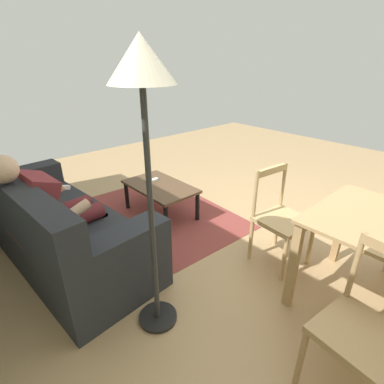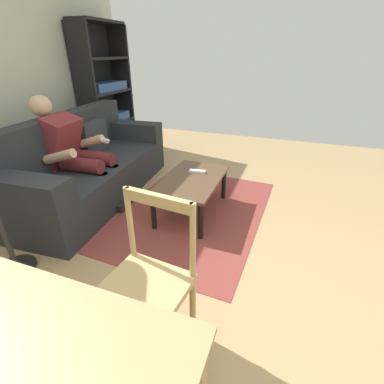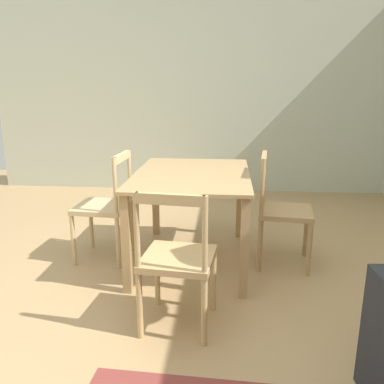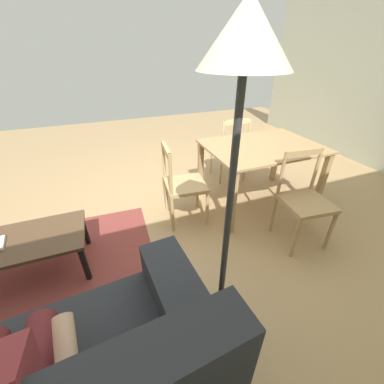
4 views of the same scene
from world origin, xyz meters
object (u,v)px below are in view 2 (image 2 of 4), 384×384
at_px(person_lounging, 73,151).
at_px(couch, 88,168).
at_px(coffee_table, 192,183).
at_px(dining_chair_facing_couch, 146,286).
at_px(tv_remote, 197,171).
at_px(bookshelf, 106,101).

bearing_deg(person_lounging, couch, -5.23).
distance_m(person_lounging, coffee_table, 1.30).
height_order(coffee_table, dining_chair_facing_couch, dining_chair_facing_couch).
bearing_deg(coffee_table, couch, 91.25).
bearing_deg(tv_remote, dining_chair_facing_couch, -177.48).
distance_m(person_lounging, dining_chair_facing_couch, 2.01).
bearing_deg(person_lounging, dining_chair_facing_couch, -129.54).
height_order(person_lounging, coffee_table, person_lounging).
bearing_deg(tv_remote, bookshelf, 50.12).
bearing_deg(coffee_table, person_lounging, 98.28).
height_order(person_lounging, tv_remote, person_lounging).
bearing_deg(dining_chair_facing_couch, tv_remote, 9.91).
xyz_separation_m(couch, dining_chair_facing_couch, (-1.43, -1.53, 0.11)).
relative_size(person_lounging, coffee_table, 1.25).
height_order(couch, tv_remote, couch).
distance_m(coffee_table, dining_chair_facing_couch, 1.49).
bearing_deg(bookshelf, couch, -153.70).
relative_size(coffee_table, bookshelf, 0.47).
bearing_deg(couch, tv_remote, -81.48).
distance_m(person_lounging, bookshelf, 1.75).
height_order(couch, person_lounging, person_lounging).
relative_size(person_lounging, bookshelf, 0.59).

